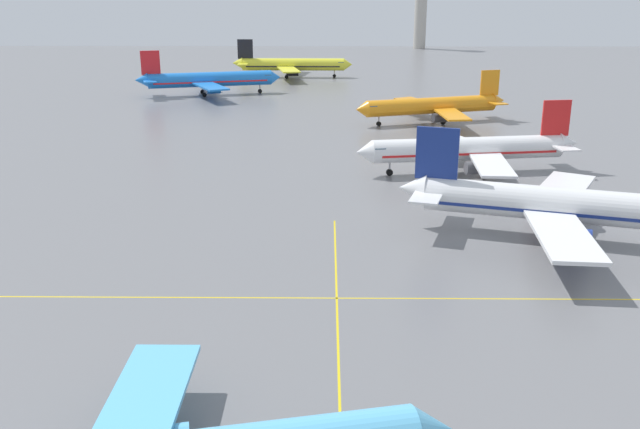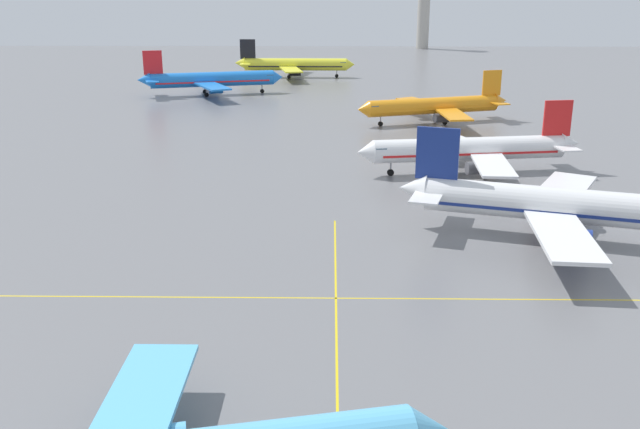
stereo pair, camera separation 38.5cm
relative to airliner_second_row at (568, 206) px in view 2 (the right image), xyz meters
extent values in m
cube|color=#5BB7E5|center=(-38.31, -37.33, -1.03)|extent=(4.66, 13.34, 0.36)
cube|color=#385166|center=(-22.82, -41.71, -0.01)|extent=(2.22, 3.37, 0.62)
cylinder|color=white|center=(0.53, -0.16, 0.07)|extent=(32.57, 13.37, 3.90)
cone|color=white|center=(-16.76, 5.14, 0.48)|extent=(4.23, 4.51, 3.71)
cube|color=navy|center=(-14.20, 4.35, 4.90)|extent=(4.82, 1.80, 6.16)
cube|color=white|center=(-15.60, 1.56, 0.48)|extent=(4.71, 6.07, 0.25)
cube|color=white|center=(-13.79, 7.45, 0.48)|extent=(4.71, 6.07, 0.25)
cube|color=white|center=(-3.02, -8.21, -0.54)|extent=(6.68, 15.82, 0.41)
cube|color=white|center=(2.10, 8.49, -0.54)|extent=(12.15, 16.06, 0.41)
cylinder|color=navy|center=(-0.84, -5.33, -1.88)|extent=(3.97, 3.09, 2.16)
cylinder|color=navy|center=(2.29, 4.89, -1.88)|extent=(3.97, 3.09, 2.16)
cube|color=navy|center=(0.53, -0.16, -0.42)|extent=(30.07, 12.63, 0.37)
cylinder|color=#99999E|center=(-2.22, -2.11, -2.44)|extent=(0.29, 0.29, 1.69)
cylinder|color=black|center=(-2.22, -2.11, -3.57)|extent=(1.22, 0.77, 1.13)
cylinder|color=#99999E|center=(-0.66, 2.99, -2.44)|extent=(0.29, 0.29, 1.69)
cylinder|color=black|center=(-0.66, 2.99, -3.57)|extent=(1.22, 0.77, 1.13)
cylinder|color=white|center=(-5.66, 29.75, -0.36)|extent=(29.69, 7.88, 3.50)
cone|color=white|center=(-21.43, 27.36, -0.36)|extent=(2.88, 3.75, 3.43)
cone|color=white|center=(10.38, 32.18, 0.01)|extent=(3.41, 3.73, 3.33)
cube|color=red|center=(8.01, 31.82, 3.97)|extent=(4.42, 0.99, 5.53)
cube|color=white|center=(8.06, 34.62, 0.01)|extent=(3.63, 5.18, 0.22)
cube|color=white|center=(8.88, 29.15, 0.01)|extent=(3.63, 5.18, 0.22)
cube|color=white|center=(-5.92, 37.63, -0.91)|extent=(9.35, 14.63, 0.37)
cube|color=white|center=(-3.57, 22.14, -0.91)|extent=(5.60, 14.09, 0.37)
cylinder|color=#4C4C51|center=(-6.56, 34.46, -2.11)|extent=(3.39, 2.38, 1.94)
cylinder|color=#4C4C51|center=(-5.12, 24.98, -2.11)|extent=(3.39, 2.38, 1.94)
cube|color=#385166|center=(-19.33, 27.68, 0.15)|extent=(2.12, 3.43, 0.65)
cube|color=red|center=(-5.66, 29.75, -0.80)|extent=(27.36, 7.56, 0.33)
cylinder|color=#99999E|center=(-17.51, 27.95, -2.62)|extent=(0.26, 0.26, 1.52)
cylinder|color=black|center=(-17.51, 27.95, -3.63)|extent=(1.06, 0.56, 1.01)
cylinder|color=#99999E|center=(-4.19, 32.39, -2.62)|extent=(0.26, 0.26, 1.52)
cylinder|color=black|center=(-4.19, 32.39, -3.63)|extent=(1.06, 0.56, 1.01)
cylinder|color=#99999E|center=(-3.48, 27.65, -2.62)|extent=(0.26, 0.26, 1.52)
cylinder|color=black|center=(-3.48, 27.65, -3.63)|extent=(1.06, 0.56, 1.01)
cylinder|color=orange|center=(-5.60, 69.68, -0.53)|extent=(27.89, 11.62, 3.35)
cone|color=orange|center=(-20.13, 65.13, -0.53)|extent=(3.17, 3.81, 3.28)
cone|color=orange|center=(9.19, 74.32, -0.18)|extent=(3.64, 3.88, 3.18)
cube|color=orange|center=(7.01, 73.63, 3.61)|extent=(4.13, 1.57, 5.28)
cube|color=orange|center=(6.64, 76.28, -0.18)|extent=(4.06, 5.21, 0.21)
cube|color=orange|center=(8.22, 71.24, -0.18)|extent=(4.06, 5.21, 0.21)
cube|color=orange|center=(-6.99, 77.09, -1.06)|extent=(10.47, 13.76, 0.35)
cube|color=orange|center=(-2.52, 62.80, -1.06)|extent=(5.80, 13.58, 0.35)
cylinder|color=#333338|center=(-7.13, 74.00, -2.20)|extent=(3.41, 2.66, 1.85)
cylinder|color=#333338|center=(-4.40, 65.26, -2.20)|extent=(3.41, 2.66, 1.85)
cube|color=#385166|center=(-18.20, 65.73, -0.04)|extent=(2.43, 3.41, 0.62)
cube|color=orange|center=(-5.60, 69.68, -0.95)|extent=(25.75, 10.97, 0.32)
cylinder|color=#99999E|center=(-16.52, 66.26, -2.69)|extent=(0.25, 0.25, 1.45)
cylinder|color=black|center=(-16.52, 66.26, -3.65)|extent=(1.04, 0.67, 0.97)
cylinder|color=#99999E|center=(-4.60, 72.39, -2.69)|extent=(0.25, 0.25, 1.45)
cylinder|color=black|center=(-4.60, 72.39, -3.65)|extent=(1.04, 0.67, 0.97)
cylinder|color=#99999E|center=(-3.23, 68.02, -2.69)|extent=(0.25, 0.25, 1.45)
cylinder|color=black|center=(-3.23, 68.02, -3.65)|extent=(1.04, 0.67, 0.97)
cylinder|color=blue|center=(-56.90, 106.80, -0.13)|extent=(31.21, 11.69, 3.72)
cone|color=blue|center=(-40.54, 111.18, -0.13)|extent=(3.40, 4.18, 3.64)
cone|color=blue|center=(-73.53, 102.35, 0.27)|extent=(3.94, 4.22, 3.53)
cube|color=red|center=(-71.08, 103.01, 4.47)|extent=(4.63, 1.56, 5.87)
cube|color=blue|center=(-70.79, 100.04, 0.27)|extent=(4.34, 5.73, 0.23)
cube|color=blue|center=(-72.31, 105.71, 0.27)|extent=(4.34, 5.73, 0.23)
cube|color=blue|center=(-55.69, 98.51, -0.71)|extent=(11.20, 15.39, 0.39)
cube|color=blue|center=(-59.99, 114.59, -0.71)|extent=(5.85, 14.93, 0.39)
cylinder|color=blue|center=(-55.39, 101.94, -1.99)|extent=(3.75, 2.85, 2.06)
cylinder|color=blue|center=(-58.02, 111.77, -1.99)|extent=(3.75, 2.85, 2.06)
cube|color=#385166|center=(-42.72, 110.60, 0.41)|extent=(2.59, 3.76, 0.69)
cube|color=red|center=(-56.90, 106.80, -0.59)|extent=(28.80, 11.08, 0.35)
cylinder|color=#99999E|center=(-44.61, 110.09, -2.52)|extent=(0.27, 0.27, 1.61)
cylinder|color=black|center=(-44.61, 110.09, -3.60)|extent=(1.15, 0.70, 1.08)
cylinder|color=#99999E|center=(-58.13, 103.84, -2.52)|extent=(0.27, 0.27, 1.61)
cylinder|color=black|center=(-58.13, 103.84, -3.60)|extent=(1.15, 0.70, 1.08)
cylinder|color=#99999E|center=(-59.45, 108.75, -2.52)|extent=(0.27, 0.27, 1.61)
cylinder|color=black|center=(-59.45, 108.75, -3.60)|extent=(1.15, 0.70, 1.08)
cylinder|color=yellow|center=(-37.32, 141.58, -0.21)|extent=(30.72, 3.90, 3.64)
cone|color=yellow|center=(-20.73, 141.45, -0.21)|extent=(2.52, 3.59, 3.57)
cone|color=yellow|center=(-54.20, 141.72, 0.18)|extent=(3.10, 3.49, 3.46)
cube|color=black|center=(-51.71, 141.70, 4.30)|extent=(4.61, 0.38, 5.76)
cube|color=yellow|center=(-52.21, 138.83, 0.18)|extent=(3.11, 5.01, 0.23)
cube|color=yellow|center=(-52.16, 144.58, 0.18)|extent=(3.11, 5.01, 0.23)
cube|color=yellow|center=(-38.35, 133.44, -0.78)|extent=(7.76, 15.09, 0.38)
cube|color=yellow|center=(-38.21, 149.74, -0.78)|extent=(7.98, 15.13, 0.38)
cylinder|color=black|center=(-37.17, 136.59, -2.03)|extent=(3.28, 2.04, 2.01)
cylinder|color=black|center=(-37.09, 146.57, -2.03)|extent=(3.28, 2.04, 2.01)
cube|color=#385166|center=(-22.93, 141.46, 0.32)|extent=(1.75, 3.37, 0.67)
cube|color=black|center=(-37.32, 141.58, -0.66)|extent=(28.27, 3.92, 0.35)
cylinder|color=#99999E|center=(-24.85, 141.48, -2.56)|extent=(0.27, 0.27, 1.58)
cylinder|color=black|center=(-24.85, 141.48, -3.61)|extent=(1.06, 0.44, 1.06)
cylinder|color=#99999E|center=(-39.26, 139.11, -2.56)|extent=(0.27, 0.27, 1.58)
cylinder|color=black|center=(-39.26, 139.11, -3.61)|extent=(1.06, 0.44, 1.06)
cylinder|color=#99999E|center=(-39.22, 144.09, -2.56)|extent=(0.27, 0.27, 1.58)
cylinder|color=black|center=(-39.22, 144.09, -3.61)|extent=(1.06, 0.44, 1.06)
cube|color=yellow|center=(-26.01, -15.67, -4.13)|extent=(142.20, 0.20, 0.01)
cube|color=yellow|center=(-26.01, -34.32, -4.13)|extent=(0.20, 82.07, 0.01)
cylinder|color=#ADA89E|center=(12.69, 238.19, 12.07)|extent=(5.20, 5.20, 32.42)
camera|label=1|loc=(-26.95, -75.86, 23.99)|focal=39.82mm
camera|label=2|loc=(-26.56, -75.85, 23.99)|focal=39.82mm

